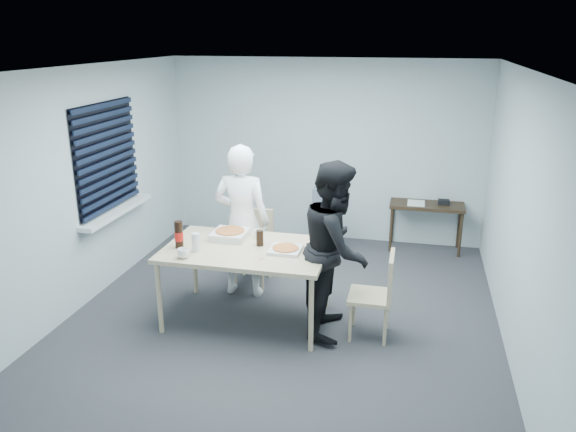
% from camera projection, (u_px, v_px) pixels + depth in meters
% --- Properties ---
extents(room, '(5.00, 5.00, 5.00)m').
position_uv_depth(room, '(110.00, 166.00, 6.54)').
color(room, '#343338').
rests_on(room, ground).
extents(dining_table, '(1.67, 1.06, 0.81)m').
position_uv_depth(dining_table, '(246.00, 253.00, 5.78)').
color(dining_table, tan).
rests_on(dining_table, ground).
extents(chair_far, '(0.42, 0.42, 0.89)m').
position_uv_depth(chair_far, '(254.00, 240.00, 6.83)').
color(chair_far, tan).
rests_on(chair_far, ground).
extents(chair_right, '(0.42, 0.42, 0.89)m').
position_uv_depth(chair_right, '(379.00, 290.00, 5.52)').
color(chair_right, tan).
rests_on(chair_right, ground).
extents(person_white, '(0.65, 0.42, 1.77)m').
position_uv_depth(person_white, '(242.00, 221.00, 6.36)').
color(person_white, white).
rests_on(person_white, ground).
extents(person_black, '(0.47, 0.86, 1.77)m').
position_uv_depth(person_black, '(336.00, 249.00, 5.55)').
color(person_black, black).
rests_on(person_black, ground).
extents(side_table, '(1.01, 0.45, 0.67)m').
position_uv_depth(side_table, '(427.00, 209.00, 7.76)').
color(side_table, '#372617').
rests_on(side_table, ground).
extents(stool, '(0.34, 0.34, 0.48)m').
position_uv_depth(stool, '(325.00, 229.00, 7.66)').
color(stool, black).
rests_on(stool, ground).
extents(backpack, '(0.33, 0.24, 0.46)m').
position_uv_depth(backpack, '(325.00, 206.00, 7.55)').
color(backpack, slate).
rests_on(backpack, stool).
extents(pizza_box_a, '(0.36, 0.36, 0.09)m').
position_uv_depth(pizza_box_a, '(230.00, 234.00, 6.03)').
color(pizza_box_a, silver).
rests_on(pizza_box_a, dining_table).
extents(pizza_box_b, '(0.31, 0.31, 0.04)m').
position_uv_depth(pizza_box_b, '(285.00, 249.00, 5.67)').
color(pizza_box_b, silver).
rests_on(pizza_box_b, dining_table).
extents(mug_a, '(0.17, 0.17, 0.10)m').
position_uv_depth(mug_a, '(183.00, 253.00, 5.49)').
color(mug_a, white).
rests_on(mug_a, dining_table).
extents(mug_b, '(0.10, 0.10, 0.09)m').
position_uv_depth(mug_b, '(258.00, 234.00, 6.03)').
color(mug_b, white).
rests_on(mug_b, dining_table).
extents(cola_glass, '(0.08, 0.08, 0.17)m').
position_uv_depth(cola_glass, '(260.00, 238.00, 5.80)').
color(cola_glass, black).
rests_on(cola_glass, dining_table).
extents(soda_bottle, '(0.09, 0.09, 0.28)m').
position_uv_depth(soda_bottle, '(179.00, 235.00, 5.73)').
color(soda_bottle, black).
rests_on(soda_bottle, dining_table).
extents(plastic_cups, '(0.09, 0.09, 0.19)m').
position_uv_depth(plastic_cups, '(196.00, 242.00, 5.65)').
color(plastic_cups, silver).
rests_on(plastic_cups, dining_table).
extents(rubber_band, '(0.06, 0.06, 0.00)m').
position_uv_depth(rubber_band, '(261.00, 259.00, 5.48)').
color(rubber_band, red).
rests_on(rubber_band, dining_table).
extents(papers, '(0.33, 0.38, 0.01)m').
position_uv_depth(papers, '(416.00, 203.00, 7.76)').
color(papers, white).
rests_on(papers, side_table).
extents(black_box, '(0.18, 0.16, 0.07)m').
position_uv_depth(black_box, '(444.00, 202.00, 7.70)').
color(black_box, black).
rests_on(black_box, side_table).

